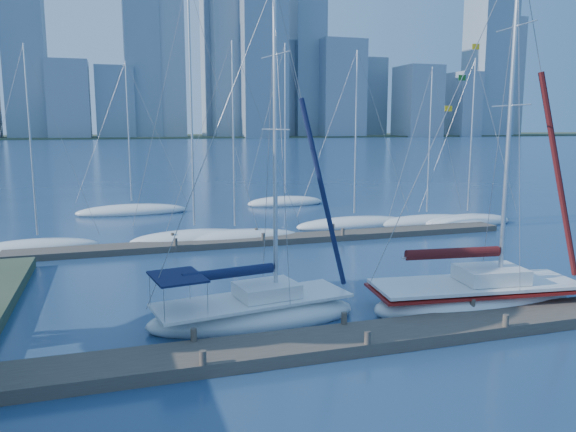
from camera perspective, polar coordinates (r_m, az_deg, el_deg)
name	(u,v)px	position (r m, az deg, el deg)	size (l,w,h in m)	color
ground	(355,345)	(18.54, 6.80, -12.91)	(700.00, 700.00, 0.00)	navy
near_dock	(355,339)	(18.46, 6.82, -12.33)	(26.00, 2.00, 0.40)	#473E34
far_dock	(276,239)	(33.61, -1.25, -2.40)	(30.00, 1.80, 0.36)	#473E34
far_shore	(124,137)	(335.77, -16.32, 7.71)	(800.00, 100.00, 1.50)	#38472D
sailboat_navy	(253,295)	(20.06, -3.54, -8.04)	(7.82, 3.62, 12.20)	white
sailboat_maroon	(477,281)	(22.80, 18.61, -6.26)	(8.79, 3.75, 13.73)	white
bg_boat_0	(38,246)	(34.48, -24.03, -2.83)	(6.65, 2.34, 11.55)	white
bg_boat_1	(195,238)	(33.99, -9.45, -2.19)	(7.91, 5.19, 15.39)	white
bg_boat_2	(235,237)	(34.03, -5.39, -2.19)	(8.15, 2.34, 12.07)	white
bg_boat_3	(354,224)	(38.88, 6.73, -0.77)	(8.43, 2.35, 12.16)	white
bg_boat_4	(426,221)	(40.82, 13.88, -0.52)	(8.11, 4.64, 11.17)	white
bg_boat_5	(467,221)	(41.53, 17.74, -0.49)	(7.15, 4.46, 11.76)	white
bg_boat_6	(132,211)	(45.96, -15.55, 0.52)	(8.80, 3.74, 12.12)	white
bg_boat_7	(285,202)	(49.22, -0.28, 1.46)	(7.17, 4.58, 14.13)	white
skyline	(177,68)	(309.18, -11.17, 14.50)	(502.35, 51.31, 118.49)	gray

